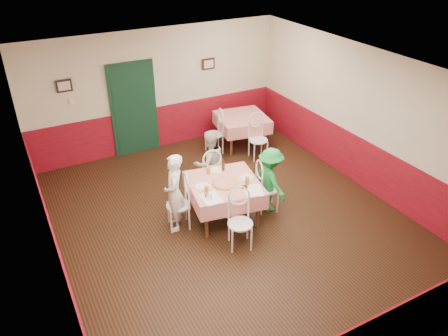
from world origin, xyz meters
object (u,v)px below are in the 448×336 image
chair_second_a (214,134)px  diner_left (174,193)px  second_table (242,131)px  chair_right (267,189)px  main_table (224,200)px  chair_left (178,205)px  chair_second_b (258,140)px  glass_c (208,170)px  chair_far (210,174)px  diner_right (270,180)px  beer_bottle (223,165)px  glass_b (247,181)px  wallet (244,187)px  glass_a (206,190)px  diner_far (209,163)px  chair_near (240,224)px  pizza (225,183)px

chair_second_a → diner_left: 2.99m
second_table → diner_left: size_ratio=0.78×
chair_right → main_table: bearing=93.7°
diner_left → chair_left: bearing=103.0°
chair_second_b → diner_left: size_ratio=0.62×
second_table → chair_second_a: chair_second_a is taller
glass_c → chair_far: bearing=59.8°
diner_right → second_table: bearing=-21.2°
chair_right → chair_left: bearing=93.7°
chair_second_a → beer_bottle: (-0.85, -2.06, 0.42)m
chair_left → diner_right: diner_right is taller
main_table → chair_left: 0.85m
chair_second_a → main_table: bearing=-14.1°
glass_b → wallet: 0.13m
diner_right → glass_a: bearing=89.3°
second_table → diner_far: diner_far is taller
glass_c → beer_bottle: bearing=-6.7°
chair_near → glass_b: size_ratio=6.27×
chair_second_b → beer_bottle: bearing=-131.8°
pizza → glass_b: size_ratio=3.03×
chair_near → diner_left: size_ratio=0.62×
chair_left → chair_far: (0.98, 0.69, 0.00)m
diner_far → diner_right: 1.27m
wallet → diner_right: size_ratio=0.09×
chair_left → wallet: 1.20m
chair_right → wallet: bearing=119.2°
chair_left → diner_far: diner_far is taller
wallet → chair_right: bearing=25.5°
diner_right → pizza: bearing=82.1°
main_table → glass_a: (-0.43, -0.18, 0.45)m
diner_far → glass_c: bearing=61.7°
glass_c → wallet: (0.33, -0.72, -0.06)m
second_table → glass_a: 3.46m
chair_second_b → glass_b: (-1.46, -1.94, 0.38)m
chair_left → pizza: bearing=89.5°
chair_far → glass_a: 1.23m
glass_b → diner_far: 1.17m
chair_second_b → chair_left: bearing=-140.7°
glass_c → diner_left: 0.83m
main_table → chair_left: (-0.84, 0.14, 0.08)m
pizza → diner_left: (-0.87, 0.21, -0.05)m
wallet → chair_left: bearing=166.2°
second_table → chair_far: bearing=-135.9°
glass_b → diner_far: (-0.17, 1.15, -0.16)m
main_table → diner_left: bearing=170.3°
chair_far → wallet: (0.08, -1.16, 0.32)m
diner_right → chair_left: bearing=78.3°
glass_a → diner_far: bearing=61.2°
chair_left → chair_right: bearing=93.6°
glass_b → chair_left: bearing=160.8°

